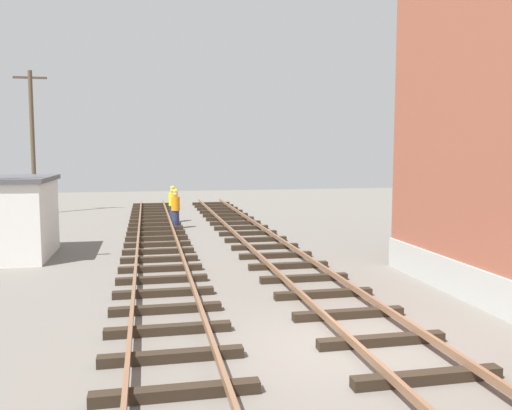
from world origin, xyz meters
TOP-DOWN VIEW (x-y plane):
  - ground_plane at (0.00, 0.00)m, footprint 80.00×80.00m
  - track_near_building at (0.71, 0.00)m, footprint 2.50×55.25m
  - track_centre at (-3.17, -0.00)m, footprint 2.50×55.25m
  - control_hut at (-8.20, 10.26)m, footprint 3.00×3.80m
  - utility_pole_far at (-9.83, 23.53)m, footprint 1.80×0.24m
  - track_worker_foreground at (-2.24, 18.31)m, footprint 0.40×0.40m
  - track_worker_distant at (-2.22, 16.03)m, footprint 0.40×0.40m

SIDE VIEW (x-z plane):
  - ground_plane at x=0.00m, z-range 0.00..0.00m
  - track_centre at x=-3.17m, z-range -0.03..0.29m
  - track_near_building at x=0.71m, z-range -0.03..0.29m
  - track_worker_foreground at x=-2.24m, z-range -0.01..1.86m
  - track_worker_distant at x=-2.22m, z-range -0.01..1.86m
  - control_hut at x=-8.20m, z-range 0.01..2.77m
  - utility_pole_far at x=-9.83m, z-range 0.19..8.32m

